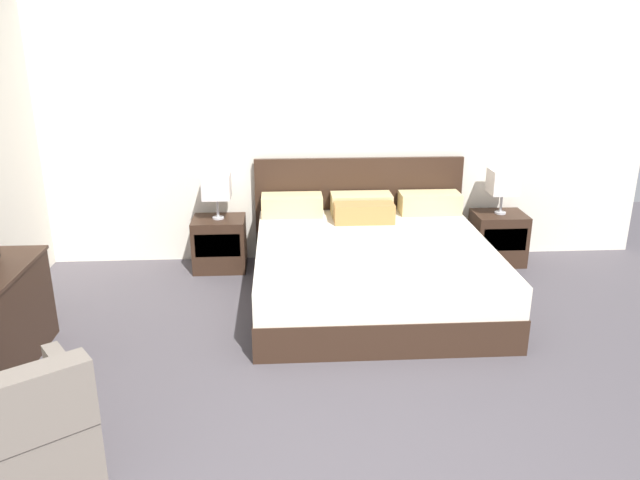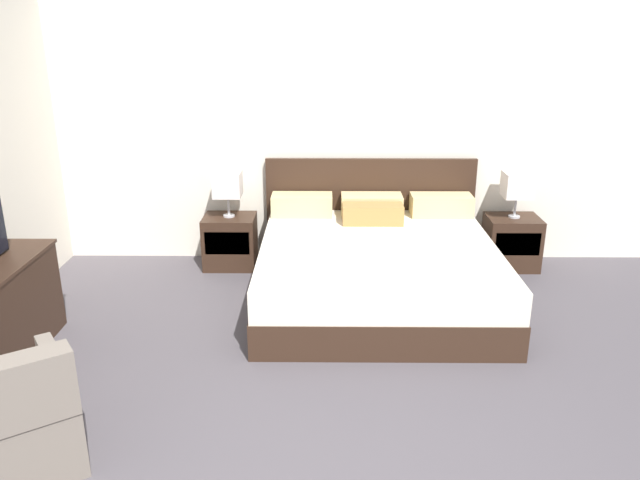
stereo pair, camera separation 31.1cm
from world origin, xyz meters
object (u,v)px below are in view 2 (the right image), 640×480
(table_lamp_left, at_px, (227,185))
(table_lamp_right, at_px, (517,185))
(bed, at_px, (377,267))
(armchair_by_window, at_px, (4,425))
(nightstand_left, at_px, (230,241))
(nightstand_right, at_px, (511,242))

(table_lamp_left, distance_m, table_lamp_right, 2.77)
(bed, bearing_deg, armchair_by_window, -133.43)
(armchair_by_window, bearing_deg, table_lamp_right, 40.61)
(nightstand_left, distance_m, armchair_by_window, 3.11)
(bed, distance_m, table_lamp_right, 1.67)
(bed, xyz_separation_m, table_lamp_left, (-1.38, 0.76, 0.54))
(bed, bearing_deg, nightstand_left, 151.22)
(nightstand_left, xyz_separation_m, table_lamp_right, (2.77, 0.00, 0.57))
(nightstand_left, height_order, armchair_by_window, armchair_by_window)
(table_lamp_left, relative_size, armchair_by_window, 0.46)
(bed, distance_m, nightstand_right, 1.58)
(bed, xyz_separation_m, nightstand_left, (-1.38, 0.76, -0.04))
(bed, height_order, armchair_by_window, bed)
(table_lamp_left, bearing_deg, bed, -28.83)
(table_lamp_left, bearing_deg, nightstand_left, -90.00)
(bed, relative_size, nightstand_right, 4.11)
(nightstand_right, bearing_deg, table_lamp_right, 90.00)
(table_lamp_right, xyz_separation_m, armchair_by_window, (-3.52, -3.02, -0.54))
(nightstand_left, bearing_deg, bed, -28.78)
(bed, relative_size, table_lamp_left, 4.76)
(bed, bearing_deg, nightstand_right, 28.78)
(nightstand_right, bearing_deg, armchair_by_window, -139.40)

